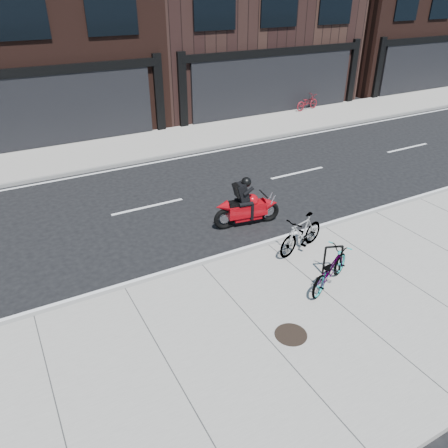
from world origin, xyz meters
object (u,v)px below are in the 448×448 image
bicycle_front (330,269)px  bicycle_rear (301,233)px  bike_rack (333,257)px  manhole_cover (291,334)px  motorcycle (250,205)px  bicycle_far (307,102)px

bicycle_front → bicycle_rear: size_ratio=1.01×
bike_rack → bicycle_rear: 1.22m
bike_rack → manhole_cover: bike_rack is taller
bicycle_front → motorcycle: (0.06, 3.60, 0.06)m
motorcycle → bicycle_far: bearing=53.8°
bike_rack → manhole_cover: size_ratio=1.19×
manhole_cover → bicycle_front: bearing=28.2°
bicycle_rear → motorcycle: size_ratio=0.81×
motorcycle → bicycle_front: bearing=-81.9°
bike_rack → bicycle_far: bearing=54.0°
bicycle_rear → motorcycle: bearing=174.1°
bicycle_rear → motorcycle: (-0.31, 2.04, -0.00)m
bicycle_far → manhole_cover: size_ratio=2.41×
bicycle_far → manhole_cover: (-11.44, -14.09, -0.41)m
bicycle_front → motorcycle: 3.60m
bicycle_front → manhole_cover: bicycle_front is taller
bike_rack → bicycle_far: 15.85m
bike_rack → bicycle_rear: bearing=90.6°
bicycle_rear → bicycle_far: 14.88m
motorcycle → bicycle_far: motorcycle is taller
bicycle_front → bicycle_rear: bicycle_rear is taller
bicycle_rear → manhole_cover: size_ratio=2.53×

